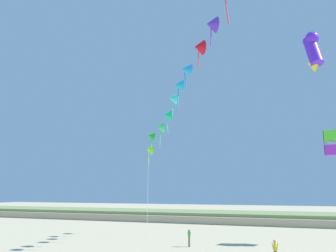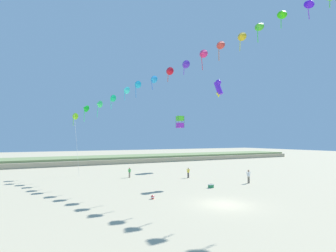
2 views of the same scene
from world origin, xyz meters
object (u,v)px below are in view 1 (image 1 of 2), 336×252
at_px(person_near_right, 189,237).
at_px(large_kite_low_lead, 332,143).
at_px(large_kite_mid_trail, 313,50).
at_px(person_mid_center, 275,249).

height_order(person_near_right, large_kite_low_lead, large_kite_low_lead).
distance_m(large_kite_low_lead, large_kite_mid_trail, 14.17).
distance_m(person_near_right, large_kite_mid_trail, 18.32).
distance_m(person_mid_center, large_kite_low_lead, 13.92).
relative_size(person_near_right, person_mid_center, 0.97).
xyz_separation_m(person_near_right, large_kite_low_lead, (12.23, 5.65, 8.31)).
height_order(person_mid_center, large_kite_mid_trail, large_kite_mid_trail).
relative_size(large_kite_low_lead, large_kite_mid_trail, 0.86).
relative_size(person_near_right, large_kite_low_lead, 0.65).
bearing_deg(person_mid_center, large_kite_mid_trail, -45.36).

